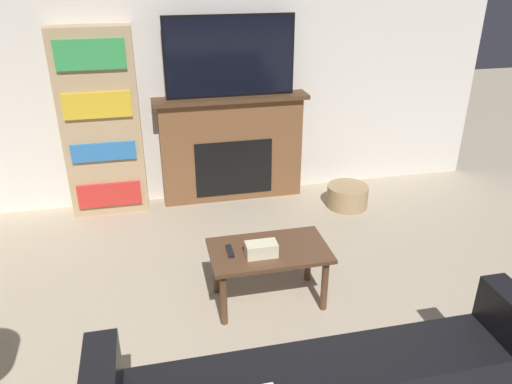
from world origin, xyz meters
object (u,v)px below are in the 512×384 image
(bookshelf, at_px, (101,124))
(storage_basket, at_px, (347,196))
(tv, at_px, (230,57))
(fireplace, at_px, (232,148))
(coffee_table, at_px, (269,257))

(bookshelf, distance_m, storage_basket, 2.52)
(tv, relative_size, bookshelf, 0.70)
(fireplace, relative_size, bookshelf, 0.86)
(bookshelf, bearing_deg, coffee_table, -56.27)
(fireplace, distance_m, storage_basket, 1.28)
(tv, relative_size, coffee_table, 1.47)
(tv, bearing_deg, bookshelf, -179.82)
(coffee_table, bearing_deg, tv, 88.32)
(storage_basket, bearing_deg, coffee_table, -131.06)
(tv, height_order, storage_basket, tv)
(tv, bearing_deg, fireplace, 90.00)
(tv, distance_m, coffee_table, 2.10)
(fireplace, height_order, bookshelf, bookshelf)
(bookshelf, relative_size, storage_basket, 4.29)
(fireplace, height_order, tv, tv)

